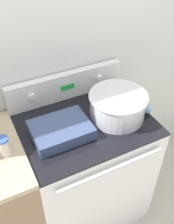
# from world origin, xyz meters

# --- Properties ---
(kitchen_wall) EXTENTS (8.00, 0.05, 2.50)m
(kitchen_wall) POSITION_xyz_m (0.00, 0.66, 1.25)
(kitchen_wall) COLOR silver
(kitchen_wall) RESTS_ON ground_plane
(stove_range) EXTENTS (0.80, 0.65, 0.96)m
(stove_range) POSITION_xyz_m (0.00, 0.31, 0.48)
(stove_range) COLOR silver
(stove_range) RESTS_ON ground_plane
(control_panel) EXTENTS (0.80, 0.07, 0.18)m
(control_panel) POSITION_xyz_m (0.00, 0.60, 1.05)
(control_panel) COLOR silver
(control_panel) RESTS_ON stove_range
(mixing_bowl) EXTENTS (0.35, 0.35, 0.16)m
(mixing_bowl) POSITION_xyz_m (0.20, 0.27, 1.05)
(mixing_bowl) COLOR silver
(mixing_bowl) RESTS_ON stove_range
(casserole_dish) EXTENTS (0.33, 0.25, 0.07)m
(casserole_dish) POSITION_xyz_m (-0.17, 0.28, 1.00)
(casserole_dish) COLOR #38476B
(casserole_dish) RESTS_ON stove_range
(ladle) EXTENTS (0.06, 0.27, 0.06)m
(ladle) POSITION_xyz_m (0.38, 0.24, 0.98)
(ladle) COLOR #7AB2C6
(ladle) RESTS_ON stove_range
(spice_jar_blue_cap) EXTENTS (0.07, 0.07, 0.11)m
(spice_jar_blue_cap) POSITION_xyz_m (-0.49, 0.26, 1.03)
(spice_jar_blue_cap) COLOR beige
(spice_jar_blue_cap) RESTS_ON side_counter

